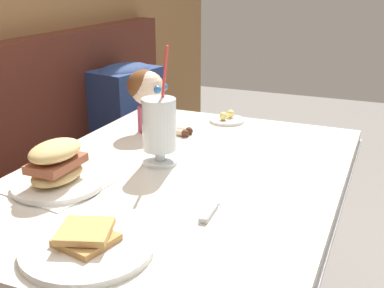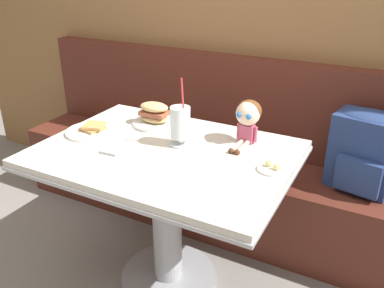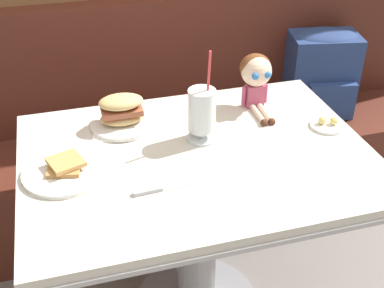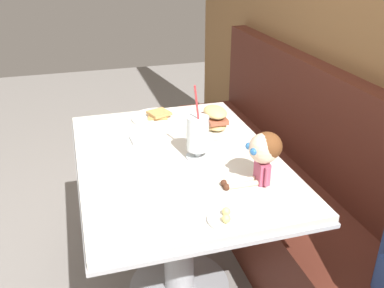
% 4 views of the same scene
% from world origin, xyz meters
% --- Properties ---
extents(wood_panel_wall, '(4.40, 0.08, 2.40)m').
position_xyz_m(wood_panel_wall, '(0.00, 1.05, 1.20)').
color(wood_panel_wall, olive).
rests_on(wood_panel_wall, ground).
extents(booth_bench, '(2.60, 0.48, 1.00)m').
position_xyz_m(booth_bench, '(0.00, 0.81, 0.33)').
color(booth_bench, '#512319').
rests_on(booth_bench, ground).
extents(diner_table, '(1.11, 0.81, 0.74)m').
position_xyz_m(diner_table, '(0.00, 0.18, 0.54)').
color(diner_table, silver).
rests_on(diner_table, ground).
extents(toast_plate, '(0.25, 0.25, 0.04)m').
position_xyz_m(toast_plate, '(-0.41, 0.18, 0.75)').
color(toast_plate, white).
rests_on(toast_plate, diner_table).
extents(milkshake_glass, '(0.10, 0.10, 0.32)m').
position_xyz_m(milkshake_glass, '(0.04, 0.26, 0.84)').
color(milkshake_glass, silver).
rests_on(milkshake_glass, diner_table).
extents(sandwich_plate, '(0.23, 0.23, 0.12)m').
position_xyz_m(sandwich_plate, '(-0.20, 0.41, 0.79)').
color(sandwich_plate, white).
rests_on(sandwich_plate, diner_table).
extents(butter_saucer, '(0.12, 0.12, 0.04)m').
position_xyz_m(butter_saucer, '(0.47, 0.22, 0.75)').
color(butter_saucer, white).
rests_on(butter_saucer, diner_table).
extents(butter_knife, '(0.24, 0.03, 0.01)m').
position_xyz_m(butter_knife, '(-0.16, 0.03, 0.74)').
color(butter_knife, silver).
rests_on(butter_knife, diner_table).
extents(seated_doll, '(0.11, 0.22, 0.20)m').
position_xyz_m(seated_doll, '(0.29, 0.42, 0.87)').
color(seated_doll, '#B74C6B').
rests_on(seated_doll, diner_table).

